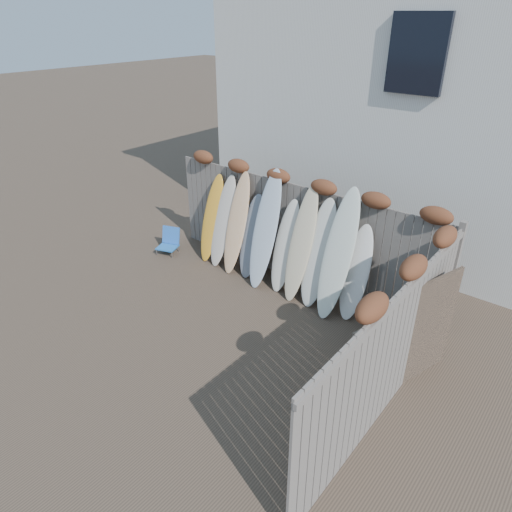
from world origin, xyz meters
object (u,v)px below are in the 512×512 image
Objects in this scene: surfboard_0 at (212,219)px; lattice_panel at (427,329)px; beach_chair at (169,241)px; wooden_crate at (376,356)px.

lattice_panel is at bearing -8.10° from surfboard_0.
surfboard_0 reaches higher than lattice_panel.
beach_chair is 0.29× the size of surfboard_0.
lattice_panel is 5.04m from surfboard_0.
lattice_panel is 0.88× the size of surfboard_0.
wooden_crate reaches higher than beach_chair.
lattice_panel is at bearing 38.55° from wooden_crate.
wooden_crate is 4.66m from surfboard_0.
beach_chair is 0.82× the size of wooden_crate.
surfboard_0 is at bearing 165.36° from wooden_crate.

